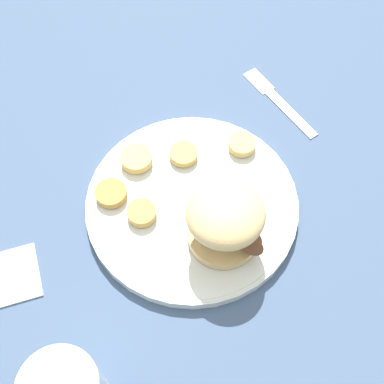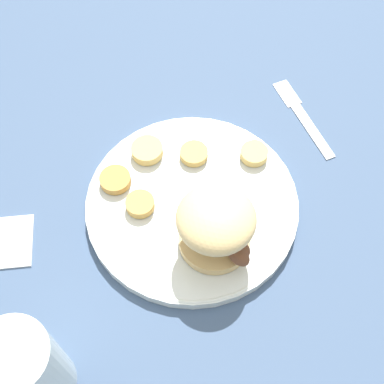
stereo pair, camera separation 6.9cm
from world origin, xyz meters
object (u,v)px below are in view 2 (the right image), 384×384
(dinner_plate, at_px, (192,204))
(fork, at_px, (303,117))
(drinking_glass, at_px, (28,369))
(sandwich, at_px, (217,224))

(dinner_plate, bearing_deg, fork, -103.82)
(dinner_plate, xyz_separation_m, drinking_glass, (0.02, 0.28, 0.06))
(drinking_glass, bearing_deg, sandwich, -106.28)
(drinking_glass, bearing_deg, fork, -98.06)
(sandwich, bearing_deg, drinking_glass, 73.72)
(dinner_plate, bearing_deg, drinking_glass, 86.55)
(sandwich, height_order, drinking_glass, drinking_glass)
(dinner_plate, height_order, sandwich, sandwich)
(sandwich, distance_m, drinking_glass, 0.26)
(dinner_plate, xyz_separation_m, fork, (-0.05, -0.22, -0.01))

